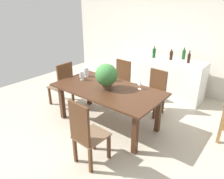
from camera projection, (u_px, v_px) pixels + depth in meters
The scene contains 17 objects.
ground_plane at pixel (107, 124), 4.11m from camera, with size 7.04×7.04×0.00m, color #BCB29E.
back_wall at pixel (169, 40), 5.46m from camera, with size 6.40×0.10×2.60m, color beige.
dining_table at pixel (107, 93), 3.87m from camera, with size 2.04×1.07×0.77m.
chair_far_left at pixel (120, 79), 4.92m from camera, with size 0.48×0.48×0.98m.
chair_near_right at pixel (86, 132), 2.91m from camera, with size 0.42×0.47×1.05m.
chair_far_right at pixel (155, 90), 4.39m from camera, with size 0.47×0.45×0.94m.
chair_head_end at pixel (63, 83), 4.66m from camera, with size 0.46×0.46×1.01m.
flower_centerpiece at pixel (106, 75), 3.71m from camera, with size 0.40×0.40×0.47m.
crystal_vase_left at pixel (82, 75), 4.18m from camera, with size 0.09×0.09×0.19m.
crystal_vase_center_near at pixel (111, 76), 4.15m from camera, with size 0.11×0.11×0.17m.
crystal_vase_right at pixel (86, 71), 4.36m from camera, with size 0.11×0.11×0.20m.
wine_glass at pixel (140, 83), 3.74m from camera, with size 0.07×0.07×0.16m.
kitchen_counter at pixel (169, 78), 5.17m from camera, with size 1.63×0.62×0.96m, color white.
wine_bottle_dark at pixel (189, 58), 4.63m from camera, with size 0.07×0.07×0.28m.
wine_bottle_green at pixel (171, 55), 4.89m from camera, with size 0.08×0.08×0.26m.
wine_bottle_clear at pixel (154, 53), 5.07m from camera, with size 0.08×0.08×0.28m.
wine_bottle_amber at pixel (184, 55), 4.93m from camera, with size 0.08×0.08×0.28m.
Camera 1 is at (2.26, -2.66, 2.27)m, focal length 33.32 mm.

